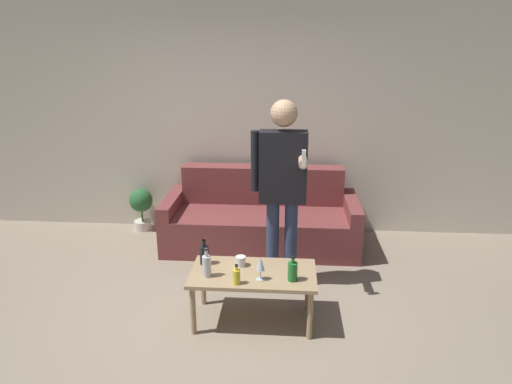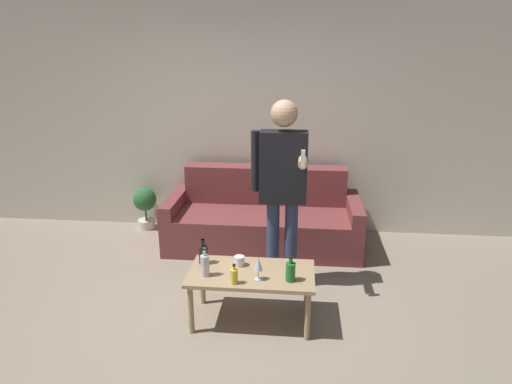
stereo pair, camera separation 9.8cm
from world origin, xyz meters
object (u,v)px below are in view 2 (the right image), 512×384
at_px(couch, 264,219).
at_px(coffee_table, 251,278).
at_px(bottle_orange, 205,265).
at_px(person_standing_front, 282,181).

xyz_separation_m(couch, coffee_table, (0.03, -1.53, 0.09)).
height_order(coffee_table, bottle_orange, bottle_orange).
distance_m(couch, coffee_table, 1.53).
height_order(bottle_orange, person_standing_front, person_standing_front).
bearing_deg(person_standing_front, bottle_orange, -129.41).
height_order(couch, person_standing_front, person_standing_front).
bearing_deg(bottle_orange, person_standing_front, 50.59).
distance_m(couch, person_standing_front, 1.21).
xyz_separation_m(coffee_table, bottle_orange, (-0.36, -0.09, 0.15)).
height_order(coffee_table, person_standing_front, person_standing_front).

